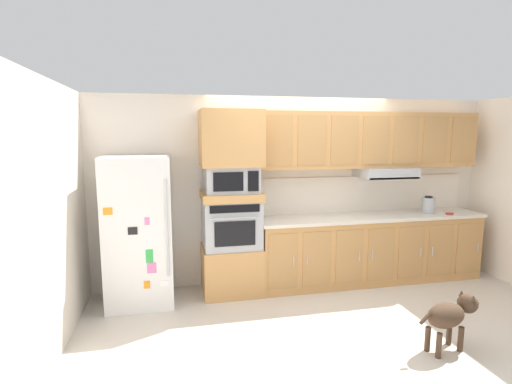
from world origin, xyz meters
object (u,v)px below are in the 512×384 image
object	(u,v)px
built_in_oven	(231,223)
dog	(451,314)
screwdriver	(449,213)
refrigerator	(139,231)
electric_kettle	(428,205)
microwave	(231,179)

from	to	relation	value
built_in_oven	dog	xyz separation A→B (m)	(1.78, -1.79, -0.55)
built_in_oven	dog	bearing A→B (deg)	-45.08
built_in_oven	screwdriver	xyz separation A→B (m)	(2.99, -0.19, 0.03)
refrigerator	dog	xyz separation A→B (m)	(2.90, -1.72, -0.53)
dog	screwdriver	bearing A→B (deg)	41.40
built_in_oven	electric_kettle	world-z (taller)	built_in_oven
built_in_oven	refrigerator	bearing A→B (deg)	-176.52
dog	refrigerator	bearing A→B (deg)	137.64
refrigerator	electric_kettle	bearing A→B (deg)	0.30
screwdriver	dog	size ratio (longest dim) A/B	0.22
refrigerator	electric_kettle	size ratio (longest dim) A/B	7.33
screwdriver	dog	xyz separation A→B (m)	(-1.21, -1.60, -0.58)
dog	microwave	bearing A→B (deg)	123.28
screwdriver	electric_kettle	bearing A→B (deg)	149.69
electric_kettle	screwdriver	bearing A→B (deg)	-30.31
refrigerator	built_in_oven	distance (m)	1.11
built_in_oven	screwdriver	size ratio (longest dim) A/B	4.34
refrigerator	dog	world-z (taller)	refrigerator
refrigerator	electric_kettle	xyz separation A→B (m)	(3.87, 0.02, 0.15)
microwave	electric_kettle	distance (m)	2.79
electric_kettle	dog	bearing A→B (deg)	-119.14
refrigerator	dog	distance (m)	3.41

